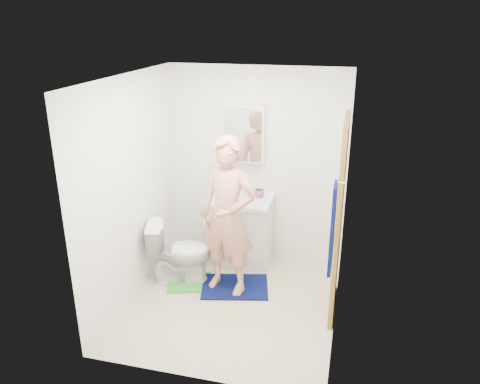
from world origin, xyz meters
name	(u,v)px	position (x,y,z in m)	size (l,w,h in m)	color
floor	(233,302)	(0.00, 0.00, -0.01)	(2.20, 2.40, 0.02)	beige
ceiling	(231,76)	(0.00, 0.00, 2.41)	(2.20, 2.40, 0.02)	white
wall_back	(257,164)	(0.00, 1.21, 1.20)	(2.20, 0.02, 2.40)	white
wall_front	(191,255)	(0.00, -1.21, 1.20)	(2.20, 0.02, 2.40)	white
wall_left	(131,190)	(-1.11, 0.00, 1.20)	(0.02, 2.40, 2.40)	white
wall_right	(344,210)	(1.11, 0.00, 1.20)	(0.02, 2.40, 2.40)	white
vanity_cabinet	(240,231)	(-0.15, 0.91, 0.40)	(0.75, 0.55, 0.80)	white
countertop	(240,200)	(-0.15, 0.91, 0.83)	(0.79, 0.59, 0.05)	white
sink_basin	(240,199)	(-0.15, 0.91, 0.84)	(0.40, 0.40, 0.03)	white
faucet	(243,188)	(-0.15, 1.09, 0.91)	(0.03, 0.03, 0.12)	silver
medicine_cabinet	(244,133)	(-0.15, 1.14, 1.60)	(0.50, 0.12, 0.70)	white
mirror_panel	(243,135)	(-0.15, 1.08, 1.60)	(0.46, 0.01, 0.66)	white
door	(339,220)	(1.07, 0.15, 1.02)	(0.05, 0.80, 2.05)	#A47A2D
door_knob	(332,240)	(1.03, -0.17, 0.95)	(0.07, 0.07, 0.07)	gold
towel	(332,229)	(1.03, -0.57, 1.25)	(0.03, 0.24, 0.80)	#071147
towel_hook	(341,182)	(1.07, -0.57, 1.67)	(0.02, 0.02, 0.06)	silver
toilet	(180,252)	(-0.70, 0.28, 0.37)	(0.41, 0.73, 0.74)	white
bath_mat	(235,287)	(-0.04, 0.27, 0.01)	(0.75, 0.54, 0.02)	#071147
green_rug	(190,282)	(-0.58, 0.23, 0.01)	(0.50, 0.42, 0.02)	green
soap_dispenser	(228,191)	(-0.29, 0.88, 0.94)	(0.08, 0.08, 0.18)	#C05964
toothbrush_cup	(259,193)	(0.08, 1.00, 0.90)	(0.12, 0.12, 0.10)	#974599
man	(228,216)	(-0.11, 0.21, 0.91)	(0.65, 0.42, 1.77)	tan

